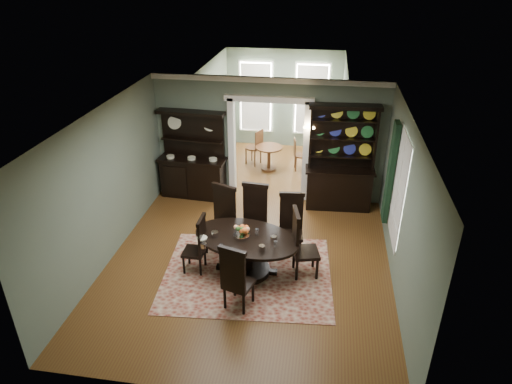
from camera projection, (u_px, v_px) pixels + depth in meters
room at (247, 193)px, 8.27m from camera, size 5.51×6.01×3.01m
parlor at (280, 108)px, 13.11m from camera, size 3.51×3.50×3.01m
doorway_trim at (269, 135)px, 10.84m from camera, size 2.08×0.25×2.57m
right_window at (395, 181)px, 8.66m from camera, size 0.15×1.47×2.12m
wall_sconce at (309, 128)px, 10.45m from camera, size 0.27×0.21×0.21m
rug at (248, 273)px, 8.72m from camera, size 3.34×2.79×0.01m
dining_table at (246, 248)px, 8.52m from camera, size 2.26×2.26×0.80m
centerpiece at (241, 234)px, 8.38m from camera, size 1.53×0.98×0.25m
chair_far_left at (222, 217)px, 9.14m from camera, size 0.67×0.66×1.42m
chair_far_mid at (254, 215)px, 9.23m from camera, size 0.56×0.53×1.41m
chair_far_right at (291, 222)px, 9.08m from camera, size 0.54×0.51×1.31m
chair_end_left at (198, 243)px, 8.54m from camera, size 0.42×0.45×1.18m
chair_end_right at (300, 242)px, 8.39m from camera, size 0.58×0.60×1.37m
chair_near at (235, 277)px, 7.54m from camera, size 0.59×0.57×1.30m
sideboard at (193, 167)px, 11.27m from camera, size 1.69×0.69×2.18m
welsh_dresser at (340, 172)px, 10.69m from camera, size 1.64×0.68×2.50m
parlor_table at (269, 155)px, 12.77m from camera, size 0.75×0.75×0.69m
parlor_chair_left at (256, 146)px, 13.06m from camera, size 0.50×0.49×1.05m
parlor_chair_right at (298, 153)px, 12.75m from camera, size 0.41×0.40×0.92m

